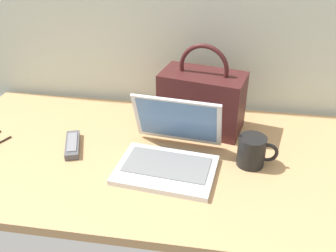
{
  "coord_description": "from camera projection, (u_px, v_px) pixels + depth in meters",
  "views": [
    {
      "loc": [
        0.17,
        -1.05,
        0.78
      ],
      "look_at": [
        0.01,
        0.0,
        0.15
      ],
      "focal_mm": 40.69,
      "sensor_mm": 36.0,
      "label": 1
    }
  ],
  "objects": [
    {
      "name": "desk",
      "position": [
        166.0,
        160.0,
        1.3
      ],
      "size": [
        1.6,
        0.76,
        0.03
      ],
      "color": "tan",
      "rests_on": "ground"
    },
    {
      "name": "laptop",
      "position": [
        170.0,
        152.0,
        1.24
      ],
      "size": [
        0.33,
        0.32,
        0.21
      ],
      "color": "silver",
      "rests_on": "desk"
    },
    {
      "name": "coffee_mug",
      "position": [
        252.0,
        151.0,
        1.23
      ],
      "size": [
        0.13,
        0.09,
        0.1
      ],
      "color": "black",
      "rests_on": "desk"
    },
    {
      "name": "remote_control_near",
      "position": [
        73.0,
        145.0,
        1.33
      ],
      "size": [
        0.1,
        0.17,
        0.02
      ],
      "color": "#4C4C51",
      "rests_on": "desk"
    },
    {
      "name": "handbag",
      "position": [
        202.0,
        100.0,
        1.4
      ],
      "size": [
        0.33,
        0.22,
        0.33
      ],
      "color": "#3F1919",
      "rests_on": "desk"
    }
  ]
}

